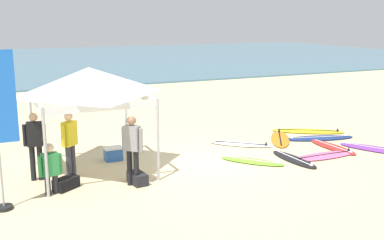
{
  "coord_description": "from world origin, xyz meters",
  "views": [
    {
      "loc": [
        -5.55,
        -11.24,
        3.98
      ],
      "look_at": [
        0.12,
        1.14,
        1.0
      ],
      "focal_mm": 44.11,
      "sensor_mm": 36.0,
      "label": 1
    }
  ],
  "objects": [
    {
      "name": "person_grey",
      "position": [
        -2.34,
        -0.84,
        0.99
      ],
      "size": [
        0.41,
        0.42,
        1.71
      ],
      "color": "black",
      "rests_on": "ground"
    },
    {
      "name": "surfboard_pink",
      "position": [
        3.43,
        -0.87,
        0.04
      ],
      "size": [
        2.27,
        0.61,
        0.19
      ],
      "color": "pink",
      "rests_on": "ground"
    },
    {
      "name": "cooler_box",
      "position": [
        -2.23,
        1.35,
        0.2
      ],
      "size": [
        0.5,
        0.36,
        0.39
      ],
      "color": "#2D60B7",
      "rests_on": "ground"
    },
    {
      "name": "person_green",
      "position": [
        -4.21,
        -0.59,
        0.66
      ],
      "size": [
        0.54,
        0.28,
        1.2
      ],
      "color": "#2D2D33",
      "rests_on": "ground"
    },
    {
      "name": "surfboard_lime",
      "position": [
        1.26,
        -0.47,
        0.04
      ],
      "size": [
        1.57,
        1.7,
        0.19
      ],
      "color": "#7AD12D",
      "rests_on": "ground"
    },
    {
      "name": "gear_bag_by_pole",
      "position": [
        -2.21,
        -0.77,
        0.14
      ],
      "size": [
        0.39,
        0.63,
        0.28
      ],
      "primitive_type": "cube",
      "rotation": [
        0.0,
        0.0,
        1.69
      ],
      "color": "#232328",
      "rests_on": "ground"
    },
    {
      "name": "surfboard_black",
      "position": [
        2.43,
        -0.8,
        0.04
      ],
      "size": [
        0.54,
        1.89,
        0.19
      ],
      "color": "black",
      "rests_on": "ground"
    },
    {
      "name": "surfboard_purple",
      "position": [
        5.4,
        -1.03,
        0.04
      ],
      "size": [
        1.71,
        2.38,
        0.19
      ],
      "color": "purple",
      "rests_on": "ground"
    },
    {
      "name": "banner_flag",
      "position": [
        -5.16,
        -1.1,
        1.57
      ],
      "size": [
        0.6,
        0.36,
        3.4
      ],
      "color": "#99999E",
      "rests_on": "ground"
    },
    {
      "name": "person_black",
      "position": [
        -4.4,
        0.53,
        0.99
      ],
      "size": [
        0.54,
        0.28,
        1.71
      ],
      "color": "black",
      "rests_on": "ground"
    },
    {
      "name": "canopy_tent",
      "position": [
        -2.98,
        0.59,
        2.39
      ],
      "size": [
        2.78,
        2.78,
        2.75
      ],
      "color": "#B7B7BC",
      "rests_on": "ground"
    },
    {
      "name": "surfboard_orange",
      "position": [
        3.4,
        1.28,
        0.04
      ],
      "size": [
        1.68,
        2.16,
        0.19
      ],
      "color": "orange",
      "rests_on": "ground"
    },
    {
      "name": "surfboard_yellow",
      "position": [
        4.93,
        1.77,
        0.04
      ],
      "size": [
        2.47,
        1.9,
        0.19
      ],
      "color": "yellow",
      "rests_on": "ground"
    },
    {
      "name": "surfboard_navy",
      "position": [
        4.66,
        0.84,
        0.04
      ],
      "size": [
        2.47,
        1.22,
        0.19
      ],
      "color": "navy",
      "rests_on": "ground"
    },
    {
      "name": "surfboard_red",
      "position": [
        4.31,
        -0.23,
        0.04
      ],
      "size": [
        0.55,
        1.95,
        0.19
      ],
      "color": "red",
      "rests_on": "ground"
    },
    {
      "name": "person_yellow",
      "position": [
        -3.61,
        0.24,
        0.99
      ],
      "size": [
        0.43,
        0.41,
        1.71
      ],
      "color": "#383842",
      "rests_on": "ground"
    },
    {
      "name": "sea",
      "position": [
        0.0,
        33.57,
        0.05
      ],
      "size": [
        80.0,
        36.0,
        0.1
      ],
      "primitive_type": "cube",
      "color": "teal",
      "rests_on": "ground"
    },
    {
      "name": "gear_bag_near_tent",
      "position": [
        -3.86,
        -0.43,
        0.14
      ],
      "size": [
        0.68,
        0.6,
        0.28
      ],
      "primitive_type": "cube",
      "rotation": [
        0.0,
        0.0,
        0.6
      ],
      "color": "black",
      "rests_on": "ground"
    },
    {
      "name": "surfboard_white",
      "position": [
        1.88,
        1.24,
        0.04
      ],
      "size": [
        1.83,
        1.68,
        0.19
      ],
      "color": "white",
      "rests_on": "ground"
    },
    {
      "name": "ground_plane",
      "position": [
        0.0,
        0.0,
        0.0
      ],
      "size": [
        80.0,
        80.0,
        0.0
      ],
      "primitive_type": "plane",
      "color": "beige"
    }
  ]
}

